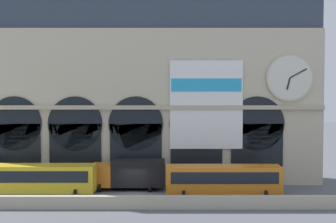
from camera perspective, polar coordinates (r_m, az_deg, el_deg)
The scene contains 6 objects.
ground_plane at distance 47.33m, azimuth -4.10°, elevation -10.06°, with size 200.00×200.00×0.00m, color #54565B.
quay_parapet_wall at distance 42.39m, azimuth -4.61°, elevation -10.81°, with size 90.00×0.70×1.13m, color #B2A891.
station_building at distance 53.72m, azimuth -3.48°, elevation 2.74°, with size 40.57×5.62×21.56m.
bus_midwest at distance 48.21m, azimuth -15.15°, elevation -7.75°, with size 11.00×3.25×3.10m.
box_truck_center at distance 49.72m, azimuth -4.46°, elevation -7.44°, with size 7.50×2.91×3.12m.
bus_mideast at distance 46.31m, azimuth 6.83°, elevation -8.11°, with size 11.00×3.25×3.10m.
Camera 1 is at (3.47, -46.01, 10.57)m, focal length 50.72 mm.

